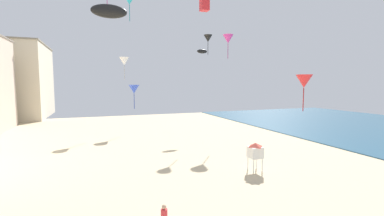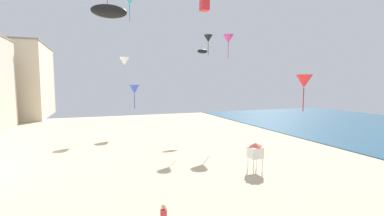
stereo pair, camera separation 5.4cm
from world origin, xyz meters
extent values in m
cube|color=beige|center=(-25.62, 65.54, 8.35)|extent=(17.53, 20.08, 16.70)
cube|color=gray|center=(-25.62, 65.54, 16.85)|extent=(17.88, 20.48, 0.30)
cube|color=#ADB7C1|center=(-25.62, 88.64, 9.32)|extent=(10.05, 21.02, 18.65)
cube|color=slate|center=(-25.62, 88.64, 18.80)|extent=(10.25, 21.44, 0.30)
cylinder|color=red|center=(-3.31, 6.81, 1.10)|extent=(0.34, 0.34, 0.60)
sphere|color=tan|center=(-3.31, 6.81, 1.52)|extent=(0.24, 0.24, 0.24)
cylinder|color=white|center=(6.36, 13.26, 0.60)|extent=(0.10, 0.10, 1.20)
cylinder|color=white|center=(7.26, 13.26, 0.60)|extent=(0.10, 0.10, 1.20)
cylinder|color=white|center=(6.36, 14.16, 0.60)|extent=(0.10, 0.10, 1.20)
cylinder|color=white|center=(7.26, 14.16, 0.60)|extent=(0.10, 0.10, 1.20)
cube|color=white|center=(6.81, 13.71, 1.70)|extent=(1.10, 1.10, 1.00)
pyramid|color=#D14C3D|center=(6.81, 13.71, 2.38)|extent=(1.10, 1.10, 0.35)
cone|color=white|center=(-1.60, 39.59, 11.55)|extent=(1.64, 1.64, 1.34)
cylinder|color=#A4A4A4|center=(-1.60, 39.59, 9.69)|extent=(0.09, 0.09, 2.38)
cube|color=red|center=(3.43, 17.43, 15.16)|extent=(0.75, 0.75, 1.19)
cone|color=#2DB7CC|center=(-3.08, 20.25, 15.65)|extent=(1.05, 1.05, 0.86)
cylinder|color=teal|center=(-3.08, 20.25, 14.46)|extent=(0.06, 0.06, 1.53)
cone|color=black|center=(10.15, 31.69, 14.72)|extent=(1.32, 1.32, 1.08)
cylinder|color=black|center=(10.15, 31.69, 13.22)|extent=(0.07, 0.07, 1.92)
cylinder|color=#992A6E|center=(-4.81, 25.35, 16.66)|extent=(0.07, 0.07, 1.89)
cone|color=#DB3D9E|center=(13.40, 31.29, 14.78)|extent=(1.62, 1.62, 1.33)
cylinder|color=#992A6E|center=(13.40, 31.29, 12.93)|extent=(0.09, 0.09, 2.36)
ellipsoid|color=black|center=(-5.12, 17.08, 13.63)|extent=(2.85, 0.79, 1.11)
ellipsoid|color=black|center=(11.15, 36.40, 13.36)|extent=(1.85, 0.52, 0.72)
cone|color=red|center=(8.97, 10.51, 7.97)|extent=(1.26, 1.26, 1.03)
cylinder|color=maroon|center=(8.97, 10.51, 6.54)|extent=(0.07, 0.07, 1.84)
cone|color=blue|center=(-0.42, 37.27, 6.93)|extent=(1.72, 1.72, 1.41)
cylinder|color=#233995|center=(-0.42, 37.27, 4.97)|extent=(0.09, 0.09, 2.50)
camera|label=1|loc=(-6.46, -5.65, 7.75)|focal=24.43mm
camera|label=2|loc=(-6.41, -5.67, 7.75)|focal=24.43mm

